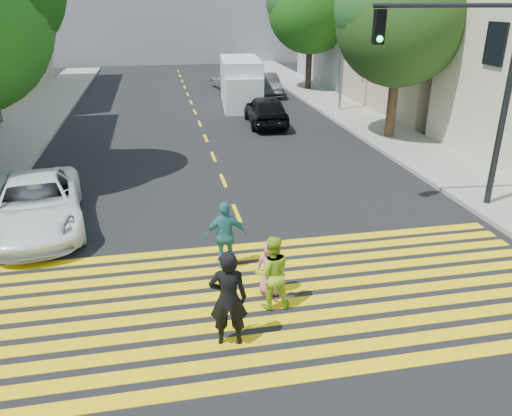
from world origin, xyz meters
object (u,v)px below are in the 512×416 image
object	(u,v)px
pedestrian_woman	(272,272)
white_sedan	(36,204)
tree_right_far	(312,5)
silver_car	(229,80)
pedestrian_man	(228,299)
pedestrian_extra	(226,235)
dark_car_parked	(266,85)
tree_right_near	(403,14)
traffic_signal	(472,75)
pedestrian_child	(271,268)
dark_car_near	(266,110)
white_van	(241,84)

from	to	relation	value
pedestrian_woman	white_sedan	xyz separation A→B (m)	(-5.55, 5.09, -0.09)
tree_right_far	silver_car	size ratio (longest dim) A/B	1.95
pedestrian_man	pedestrian_extra	distance (m)	2.88
dark_car_parked	pedestrian_woman	bearing A→B (deg)	-101.78
tree_right_near	pedestrian_extra	xyz separation A→B (m)	(-9.14, -10.44, -4.57)
white_sedan	traffic_signal	world-z (taller)	traffic_signal
silver_car	dark_car_parked	world-z (taller)	dark_car_parked
tree_right_far	traffic_signal	bearing A→B (deg)	-95.39
tree_right_far	pedestrian_man	distance (m)	29.06
pedestrian_extra	white_sedan	bearing A→B (deg)	-31.45
pedestrian_extra	traffic_signal	world-z (taller)	traffic_signal
pedestrian_child	pedestrian_woman	bearing A→B (deg)	98.73
pedestrian_extra	pedestrian_child	bearing A→B (deg)	122.28
tree_right_far	dark_car_parked	world-z (taller)	tree_right_far
pedestrian_woman	dark_car_parked	bearing A→B (deg)	-98.17
tree_right_near	dark_car_near	size ratio (longest dim) A/B	1.76
pedestrian_child	white_van	world-z (taller)	white_van
white_sedan	silver_car	size ratio (longest dim) A/B	1.21
pedestrian_extra	silver_car	world-z (taller)	pedestrian_extra
white_sedan	dark_car_parked	size ratio (longest dim) A/B	1.21
pedestrian_woman	silver_car	distance (m)	27.79
pedestrian_man	silver_car	world-z (taller)	pedestrian_man
pedestrian_man	pedestrian_woman	world-z (taller)	pedestrian_man
tree_right_near	white_van	xyz separation A→B (m)	(-5.47, 8.91, -4.10)
tree_right_near	pedestrian_child	world-z (taller)	tree_right_near
tree_right_far	white_sedan	size ratio (longest dim) A/B	1.61
pedestrian_extra	white_van	size ratio (longest dim) A/B	0.28
pedestrian_man	dark_car_parked	bearing A→B (deg)	-95.18
dark_car_near	tree_right_near	bearing A→B (deg)	146.26
pedestrian_child	silver_car	world-z (taller)	pedestrian_child
tree_right_far	silver_car	bearing A→B (deg)	163.41
white_sedan	dark_car_near	bearing A→B (deg)	42.07
dark_car_parked	white_van	world-z (taller)	white_van
white_sedan	dark_car_parked	world-z (taller)	white_sedan
silver_car	dark_car_near	bearing A→B (deg)	81.48
pedestrian_man	white_sedan	xyz separation A→B (m)	(-4.51, 6.11, -0.24)
dark_car_near	tree_right_far	bearing A→B (deg)	-115.28
tree_right_near	pedestrian_extra	bearing A→B (deg)	-131.21
tree_right_near	pedestrian_child	bearing A→B (deg)	-125.34
pedestrian_extra	dark_car_near	world-z (taller)	pedestrian_extra
traffic_signal	silver_car	bearing A→B (deg)	103.49
dark_car_near	traffic_signal	distance (m)	12.80
white_sedan	pedestrian_child	bearing A→B (deg)	-48.01
pedestrian_child	silver_car	bearing A→B (deg)	-77.42
dark_car_near	dark_car_parked	bearing A→B (deg)	-99.60
white_van	silver_car	bearing A→B (deg)	93.87
pedestrian_child	dark_car_parked	bearing A→B (deg)	-83.10
tree_right_far	dark_car_near	distance (m)	12.26
white_sedan	dark_car_parked	bearing A→B (deg)	52.14
dark_car_parked	white_van	size ratio (longest dim) A/B	0.71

